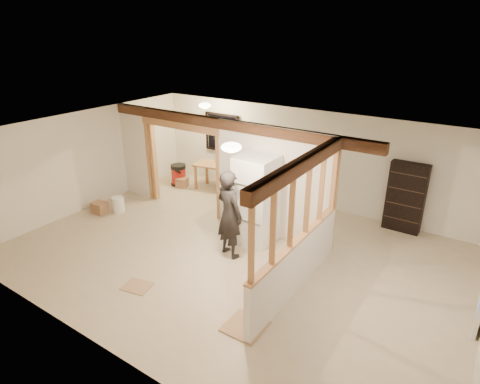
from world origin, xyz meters
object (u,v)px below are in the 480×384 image
Objects in this scene: woman at (229,214)px; bookshelf at (406,198)px; shop_vac at (179,175)px; work_table at (217,177)px; refrigerator at (256,200)px.

bookshelf is at bearing -114.77° from woman.
shop_vac is 0.39× the size of bookshelf.
shop_vac is (-1.22, -0.27, -0.08)m from work_table.
refrigerator is 3.13m from work_table.
woman is 1.47× the size of work_table.
refrigerator reaches higher than bookshelf.
work_table reaches higher than shop_vac.
shop_vac is (-3.54, 2.40, -0.61)m from woman.
bookshelf is (6.23, 0.70, 0.50)m from shop_vac.
refrigerator reaches higher than work_table.
refrigerator is at bearing -138.16° from bookshelf.
shop_vac is at bearing -177.15° from work_table.
bookshelf is (2.56, 2.29, -0.15)m from refrigerator.
woman is at bearing -130.90° from bookshelf.
refrigerator is 4.05m from shop_vac.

